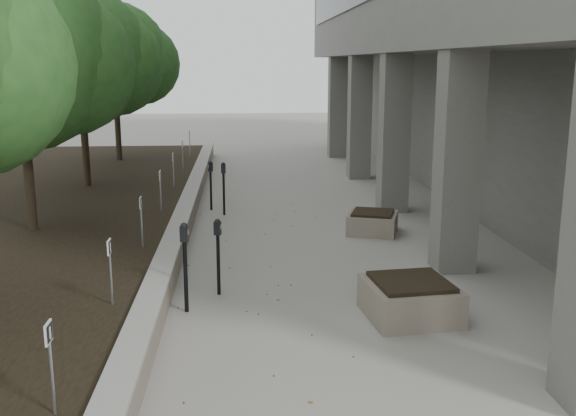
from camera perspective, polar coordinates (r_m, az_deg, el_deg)
name	(u,v)px	position (r m, az deg, el deg)	size (l,w,h in m)	color
retaining_wall	(183,223)	(15.01, -9.09, -1.25)	(0.39, 26.00, 0.50)	gray
planting_bed	(16,228)	(15.78, -22.49, -1.57)	(7.00, 26.00, 0.40)	black
crabapple_tree_3	(22,96)	(14.22, -22.02, 8.96)	(4.60, 4.00, 5.44)	#23521F
crabapple_tree_4	(81,87)	(19.04, -17.45, 9.96)	(4.60, 4.00, 5.44)	#23521F
crabapple_tree_5	(115,82)	(23.93, -14.71, 10.52)	(4.60, 4.00, 5.44)	#23521F
parking_sign_2	(51,369)	(6.95, -19.78, -12.94)	(0.04, 0.22, 0.96)	black
parking_sign_3	(111,272)	(9.67, -15.08, -5.39)	(0.04, 0.22, 0.96)	black
parking_sign_4	(142,222)	(12.51, -12.54, -1.20)	(0.04, 0.22, 0.96)	black
parking_sign_5	(161,191)	(15.42, -10.95, 1.43)	(0.04, 0.22, 0.96)	black
parking_sign_6	(173,170)	(18.36, -9.87, 3.22)	(0.04, 0.22, 0.96)	black
parking_sign_7	(183,155)	(21.31, -9.09, 4.52)	(0.04, 0.22, 0.96)	black
parking_sign_8	(190,144)	(24.28, -8.49, 5.50)	(0.04, 0.22, 0.96)	black
parking_meter_2	(218,257)	(10.92, -6.05, -4.23)	(0.13, 0.09, 1.29)	black
parking_meter_3	(185,268)	(10.22, -8.87, -5.12)	(0.14, 0.10, 1.42)	black
parking_meter_4	(224,189)	(16.62, -5.58, 1.67)	(0.13, 0.10, 1.35)	black
parking_meter_5	(211,186)	(17.22, -6.69, 1.94)	(0.13, 0.09, 1.29)	black
planter_front	(410,299)	(10.17, 10.52, -7.71)	(1.28, 1.28, 0.60)	gray
planter_back	(372,222)	(15.00, 7.32, -1.22)	(1.06, 1.06, 0.49)	gray
berry_scatter	(266,291)	(11.19, -1.89, -7.17)	(3.30, 14.10, 0.02)	maroon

